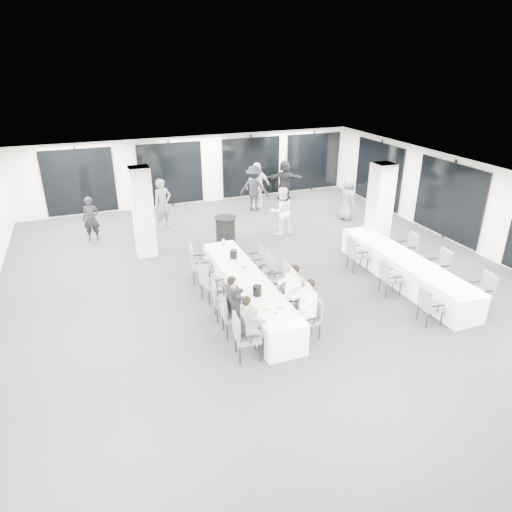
{
  "coord_description": "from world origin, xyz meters",
  "views": [
    {
      "loc": [
        -4.34,
        -10.38,
        5.81
      ],
      "look_at": [
        -0.42,
        -0.2,
        0.97
      ],
      "focal_mm": 32.0,
      "sensor_mm": 36.0,
      "label": 1
    }
  ],
  "objects_px": {
    "chair_main_right_second": "(297,298)",
    "chair_main_right_far": "(257,259)",
    "chair_main_left_near": "(243,334)",
    "standing_guest_d": "(258,183)",
    "chair_main_right_near": "(311,316)",
    "chair_side_right_far": "(408,247)",
    "chair_main_right_mid": "(281,281)",
    "ice_bucket_near": "(257,291)",
    "standing_guest_c": "(254,185)",
    "banquet_table_main": "(247,291)",
    "standing_guest_f": "(285,177)",
    "chair_main_left_second": "(230,313)",
    "cocktail_table": "(226,231)",
    "chair_side_right_near": "(482,289)",
    "standing_guest_g": "(91,216)",
    "chair_main_left_fourth": "(209,281)",
    "chair_side_left_far": "(355,252)",
    "chair_main_left_far": "(198,262)",
    "ice_bucket_far": "(233,254)",
    "chair_side_left_mid": "(388,276)",
    "standing_guest_e": "(348,196)",
    "standing_guest_b": "(282,208)",
    "chair_main_right_fourth": "(268,271)",
    "chair_main_left_mid": "(220,299)",
    "chair_side_right_mid": "(440,265)",
    "standing_guest_a": "(163,201)",
    "standing_guest_h": "(379,194)"
  },
  "relations": [
    {
      "from": "chair_main_right_second",
      "to": "chair_main_right_far",
      "type": "xyz_separation_m",
      "value": [
        -0.01,
        2.61,
        -0.08
      ]
    },
    {
      "from": "chair_main_left_near",
      "to": "standing_guest_d",
      "type": "relative_size",
      "value": 0.48
    },
    {
      "from": "chair_main_right_near",
      "to": "chair_side_right_far",
      "type": "xyz_separation_m",
      "value": [
        4.45,
        2.4,
        0.04
      ]
    },
    {
      "from": "chair_main_right_mid",
      "to": "ice_bucket_near",
      "type": "height_order",
      "value": "chair_main_right_mid"
    },
    {
      "from": "chair_main_right_second",
      "to": "standing_guest_c",
      "type": "distance_m",
      "value": 8.44
    },
    {
      "from": "banquet_table_main",
      "to": "chair_main_right_near",
      "type": "distance_m",
      "value": 2.03
    },
    {
      "from": "standing_guest_f",
      "to": "chair_main_left_second",
      "type": "bearing_deg",
      "value": 80.87
    },
    {
      "from": "cocktail_table",
      "to": "chair_side_right_near",
      "type": "xyz_separation_m",
      "value": [
        4.62,
        -6.16,
        0.05
      ]
    },
    {
      "from": "chair_side_right_near",
      "to": "standing_guest_g",
      "type": "xyz_separation_m",
      "value": [
        -8.66,
        8.28,
        0.3
      ]
    },
    {
      "from": "chair_main_left_fourth",
      "to": "ice_bucket_near",
      "type": "relative_size",
      "value": 4.26
    },
    {
      "from": "chair_main_right_mid",
      "to": "chair_side_left_far",
      "type": "xyz_separation_m",
      "value": [
        2.76,
        0.94,
        -0.02
      ]
    },
    {
      "from": "chair_main_left_far",
      "to": "ice_bucket_far",
      "type": "relative_size",
      "value": 4.49
    },
    {
      "from": "chair_main_left_far",
      "to": "chair_main_right_second",
      "type": "xyz_separation_m",
      "value": [
        1.68,
        -2.8,
        -0.0
      ]
    },
    {
      "from": "chair_side_right_far",
      "to": "chair_main_right_mid",
      "type": "bearing_deg",
      "value": 109.54
    },
    {
      "from": "chair_main_left_second",
      "to": "standing_guest_d",
      "type": "height_order",
      "value": "standing_guest_d"
    },
    {
      "from": "ice_bucket_far",
      "to": "chair_side_right_far",
      "type": "bearing_deg",
      "value": -7.64
    },
    {
      "from": "chair_side_left_mid",
      "to": "banquet_table_main",
      "type": "bearing_deg",
      "value": -93.63
    },
    {
      "from": "chair_main_left_second",
      "to": "ice_bucket_near",
      "type": "distance_m",
      "value": 0.83
    },
    {
      "from": "standing_guest_e",
      "to": "chair_side_right_far",
      "type": "bearing_deg",
      "value": 172.87
    },
    {
      "from": "cocktail_table",
      "to": "chair_side_right_far",
      "type": "bearing_deg",
      "value": -35.71
    },
    {
      "from": "banquet_table_main",
      "to": "standing_guest_e",
      "type": "height_order",
      "value": "standing_guest_e"
    },
    {
      "from": "chair_main_left_second",
      "to": "chair_main_right_mid",
      "type": "relative_size",
      "value": 0.89
    },
    {
      "from": "banquet_table_main",
      "to": "chair_side_right_near",
      "type": "height_order",
      "value": "chair_side_right_near"
    },
    {
      "from": "chair_main_left_near",
      "to": "standing_guest_b",
      "type": "height_order",
      "value": "standing_guest_b"
    },
    {
      "from": "chair_main_right_fourth",
      "to": "chair_main_left_second",
      "type": "bearing_deg",
      "value": 126.97
    },
    {
      "from": "chair_side_right_far",
      "to": "standing_guest_d",
      "type": "xyz_separation_m",
      "value": [
        -2.17,
        6.73,
        0.5
      ]
    },
    {
      "from": "banquet_table_main",
      "to": "chair_main_left_second",
      "type": "relative_size",
      "value": 5.39
    },
    {
      "from": "chair_main_left_fourth",
      "to": "chair_main_right_mid",
      "type": "distance_m",
      "value": 1.82
    },
    {
      "from": "chair_main_right_mid",
      "to": "chair_main_right_fourth",
      "type": "height_order",
      "value": "chair_main_right_mid"
    },
    {
      "from": "chair_main_right_near",
      "to": "ice_bucket_far",
      "type": "distance_m",
      "value": 3.21
    },
    {
      "from": "chair_main_left_near",
      "to": "standing_guest_e",
      "type": "height_order",
      "value": "standing_guest_e"
    },
    {
      "from": "chair_main_left_mid",
      "to": "chair_side_right_far",
      "type": "relative_size",
      "value": 0.92
    },
    {
      "from": "standing_guest_b",
      "to": "ice_bucket_far",
      "type": "bearing_deg",
      "value": 47.55
    },
    {
      "from": "chair_side_right_mid",
      "to": "standing_guest_b",
      "type": "relative_size",
      "value": 0.52
    },
    {
      "from": "standing_guest_f",
      "to": "chair_main_left_near",
      "type": "bearing_deg",
      "value": 83.24
    },
    {
      "from": "chair_main_left_near",
      "to": "standing_guest_g",
      "type": "height_order",
      "value": "standing_guest_g"
    },
    {
      "from": "ice_bucket_far",
      "to": "banquet_table_main",
      "type": "bearing_deg",
      "value": -92.52
    },
    {
      "from": "chair_side_right_far",
      "to": "chair_side_right_near",
      "type": "bearing_deg",
      "value": -169.82
    },
    {
      "from": "chair_main_left_far",
      "to": "chair_main_right_mid",
      "type": "xyz_separation_m",
      "value": [
        1.68,
        -1.87,
        0.0
      ]
    },
    {
      "from": "chair_side_right_mid",
      "to": "chair_side_left_mid",
      "type": "bearing_deg",
      "value": 97.9
    },
    {
      "from": "chair_main_left_mid",
      "to": "chair_side_right_mid",
      "type": "bearing_deg",
      "value": 94.59
    },
    {
      "from": "chair_main_left_second",
      "to": "chair_main_right_second",
      "type": "distance_m",
      "value": 1.67
    },
    {
      "from": "chair_main_left_second",
      "to": "chair_side_right_near",
      "type": "bearing_deg",
      "value": 82.37
    },
    {
      "from": "banquet_table_main",
      "to": "standing_guest_f",
      "type": "relative_size",
      "value": 2.61
    },
    {
      "from": "chair_main_left_fourth",
      "to": "standing_guest_a",
      "type": "bearing_deg",
      "value": 170.04
    },
    {
      "from": "chair_side_left_far",
      "to": "standing_guest_c",
      "type": "height_order",
      "value": "standing_guest_c"
    },
    {
      "from": "chair_main_right_second",
      "to": "chair_side_right_mid",
      "type": "xyz_separation_m",
      "value": [
        4.44,
        0.29,
        -0.02
      ]
    },
    {
      "from": "chair_main_left_near",
      "to": "standing_guest_h",
      "type": "xyz_separation_m",
      "value": [
        7.95,
        6.73,
        0.28
      ]
    },
    {
      "from": "chair_main_left_far",
      "to": "chair_side_right_mid",
      "type": "bearing_deg",
      "value": 78.96
    },
    {
      "from": "cocktail_table",
      "to": "chair_side_right_near",
      "type": "relative_size",
      "value": 1.03
    }
  ]
}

